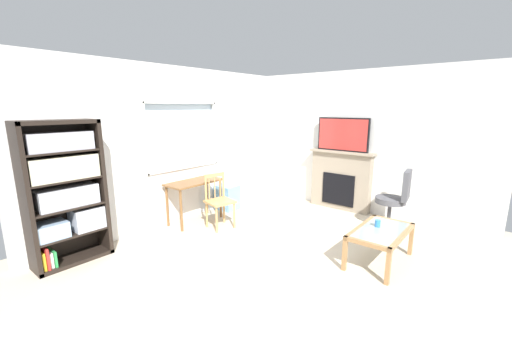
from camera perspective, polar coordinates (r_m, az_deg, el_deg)
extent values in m
cube|color=beige|center=(4.49, 4.33, -13.98)|extent=(5.99, 5.49, 0.02)
cube|color=silver|center=(5.82, -13.97, -3.20)|extent=(4.99, 0.12, 0.91)
cube|color=silver|center=(5.63, -15.01, 15.74)|extent=(4.99, 0.12, 0.58)
cube|color=silver|center=(4.90, -29.26, 4.99)|extent=(1.91, 0.12, 1.15)
cube|color=silver|center=(6.77, -2.82, 8.15)|extent=(1.62, 0.12, 1.15)
cube|color=silver|center=(5.73, -13.41, 7.08)|extent=(1.47, 0.02, 1.15)
cube|color=white|center=(5.75, -12.71, 1.49)|extent=(1.53, 0.06, 0.03)
cube|color=white|center=(5.66, -13.25, 12.70)|extent=(1.53, 0.06, 0.03)
cube|color=white|center=(5.26, -19.33, 6.28)|extent=(0.03, 0.06, 1.15)
cube|color=white|center=(6.15, -7.52, 7.64)|extent=(0.03, 0.06, 1.15)
cube|color=silver|center=(6.33, 18.08, 5.78)|extent=(0.12, 4.69, 2.64)
cube|color=black|center=(4.53, -36.15, -3.67)|extent=(0.05, 0.38, 1.83)
cube|color=black|center=(4.80, -26.37, -1.79)|extent=(0.05, 0.38, 1.83)
cube|color=black|center=(4.53, -32.38, 8.23)|extent=(0.90, 0.38, 0.05)
cube|color=black|center=(4.93, -29.95, -12.76)|extent=(0.90, 0.38, 0.05)
cube|color=black|center=(4.82, -31.86, -2.32)|extent=(0.90, 0.02, 1.83)
cube|color=black|center=(4.80, -30.41, -8.88)|extent=(0.85, 0.36, 0.02)
cube|color=black|center=(4.69, -30.88, -4.81)|extent=(0.85, 0.36, 0.02)
cube|color=black|center=(4.61, -31.37, -0.58)|extent=(0.85, 0.36, 0.02)
cube|color=black|center=(4.56, -31.86, 3.79)|extent=(0.85, 0.36, 0.02)
cube|color=#9EBCDB|center=(4.69, -33.12, -8.23)|extent=(0.37, 0.31, 0.20)
cube|color=silver|center=(4.81, -28.17, -6.63)|extent=(0.36, 0.32, 0.29)
cube|color=silver|center=(4.65, -30.86, -3.20)|extent=(0.68, 0.28, 0.25)
cube|color=beige|center=(4.57, -31.54, 1.31)|extent=(0.77, 0.33, 0.29)
cube|color=#B2B2BC|center=(4.53, -32.01, 5.31)|extent=(0.72, 0.31, 0.22)
cube|color=yellow|center=(4.76, -34.25, -12.36)|extent=(0.03, 0.27, 0.22)
cube|color=red|center=(4.76, -33.84, -11.97)|extent=(0.03, 0.30, 0.27)
cube|color=white|center=(4.79, -33.27, -12.30)|extent=(0.04, 0.24, 0.19)
cube|color=green|center=(4.79, -32.82, -12.14)|extent=(0.03, 0.28, 0.20)
cube|color=brown|center=(5.55, -11.08, -1.07)|extent=(0.98, 0.47, 0.03)
cylinder|color=brown|center=(5.25, -13.32, -6.09)|extent=(0.04, 0.04, 0.70)
cylinder|color=brown|center=(5.79, -6.39, -4.08)|extent=(0.04, 0.04, 0.70)
cylinder|color=brown|center=(5.54, -15.67, -5.25)|extent=(0.04, 0.04, 0.70)
cylinder|color=brown|center=(6.05, -8.85, -3.42)|extent=(0.04, 0.04, 0.70)
cube|color=tan|center=(5.27, -6.48, -4.60)|extent=(0.50, 0.48, 0.04)
cylinder|color=tan|center=(5.13, -7.10, -7.85)|extent=(0.04, 0.04, 0.43)
cylinder|color=tan|center=(5.30, -3.93, -7.10)|extent=(0.04, 0.04, 0.43)
cylinder|color=tan|center=(5.39, -8.87, -6.88)|extent=(0.04, 0.04, 0.43)
cylinder|color=tan|center=(5.55, -5.79, -6.22)|extent=(0.04, 0.04, 0.43)
cylinder|color=tan|center=(5.26, -9.03, -2.16)|extent=(0.04, 0.04, 0.45)
cylinder|color=tan|center=(5.43, -5.90, -1.62)|extent=(0.04, 0.04, 0.45)
cube|color=tan|center=(5.30, -7.50, 0.16)|extent=(0.36, 0.11, 0.06)
cylinder|color=tan|center=(5.30, -8.41, -2.37)|extent=(0.02, 0.02, 0.35)
cylinder|color=tan|center=(5.35, -7.43, -2.20)|extent=(0.02, 0.02, 0.35)
cylinder|color=tan|center=(5.40, -6.47, -2.03)|extent=(0.02, 0.02, 0.35)
cube|color=#72ADDB|center=(6.26, -5.20, -3.84)|extent=(0.35, 0.40, 0.48)
cube|color=gray|center=(6.42, 14.99, -0.88)|extent=(0.18, 1.17, 1.11)
cube|color=black|center=(6.37, 14.56, -2.35)|extent=(0.03, 0.65, 0.61)
cube|color=gray|center=(6.30, 15.21, 4.20)|extent=(0.26, 1.27, 0.04)
cube|color=black|center=(6.26, 15.38, 7.23)|extent=(0.05, 1.01, 0.63)
cube|color=#B2332D|center=(6.23, 15.27, 7.21)|extent=(0.01, 0.96, 0.58)
cylinder|color=#4C4C51|center=(5.66, 23.03, -4.03)|extent=(0.48, 0.48, 0.09)
cube|color=#4C4C51|center=(5.56, 25.50, -1.53)|extent=(0.41, 0.13, 0.48)
cylinder|color=#38383D|center=(5.72, 22.82, -6.34)|extent=(0.06, 0.06, 0.42)
cube|color=#38383D|center=(5.66, 22.40, -8.76)|extent=(0.28, 0.07, 0.03)
cylinder|color=#38383D|center=(5.53, 22.13, -9.28)|extent=(0.05, 0.05, 0.05)
cube|color=#38383D|center=(5.73, 23.89, -8.62)|extent=(0.09, 0.28, 0.03)
cylinder|color=#38383D|center=(5.68, 25.16, -8.99)|extent=(0.05, 0.05, 0.05)
cube|color=#38383D|center=(5.89, 23.64, -8.06)|extent=(0.26, 0.17, 0.03)
cylinder|color=#38383D|center=(5.99, 24.59, -7.87)|extent=(0.05, 0.05, 0.05)
cube|color=#38383D|center=(5.91, 22.05, -7.85)|extent=(0.23, 0.22, 0.03)
cylinder|color=#38383D|center=(6.03, 21.48, -7.45)|extent=(0.05, 0.05, 0.05)
cube|color=#38383D|center=(5.77, 21.26, -8.26)|extent=(0.15, 0.27, 0.03)
cylinder|color=#38383D|center=(5.76, 19.86, -8.26)|extent=(0.05, 0.05, 0.05)
cube|color=#8C9E99|center=(4.40, 21.59, -9.07)|extent=(0.93, 0.47, 0.02)
cube|color=#A37547|center=(4.34, 24.84, -9.86)|extent=(1.03, 0.05, 0.05)
cube|color=#A37547|center=(4.48, 18.41, -8.64)|extent=(1.03, 0.05, 0.05)
cube|color=#A37547|center=(3.97, 19.31, -11.45)|extent=(0.05, 0.57, 0.05)
cube|color=#A37547|center=(4.85, 23.40, -7.44)|extent=(0.05, 0.57, 0.05)
cube|color=#A37547|center=(4.00, 22.66, -15.11)|extent=(0.05, 0.05, 0.40)
cube|color=#A37547|center=(4.87, 26.12, -10.43)|extent=(0.05, 0.05, 0.40)
cube|color=#A37547|center=(4.15, 15.66, -13.55)|extent=(0.05, 0.05, 0.40)
cube|color=#A37547|center=(4.99, 20.31, -9.35)|extent=(0.05, 0.05, 0.40)
cylinder|color=#337FD6|center=(4.47, 21.05, -7.95)|extent=(0.07, 0.07, 0.09)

